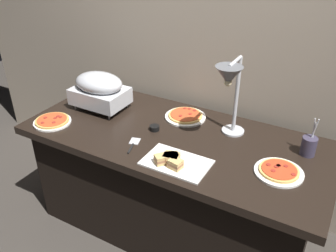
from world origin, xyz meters
The scene contains 12 objects.
ground_plane centered at (0.00, 0.00, 0.00)m, with size 8.00×8.00×0.00m, color #38332D.
back_wall centered at (0.00, 0.50, 1.20)m, with size 4.40×0.04×2.40m, color tan.
buffet_table centered at (0.00, 0.00, 0.39)m, with size 1.90×0.84×0.76m.
chafing_dish centered at (-0.63, 0.07, 0.91)m, with size 0.37×0.26×0.26m.
heat_lamp centered at (0.30, 0.07, 1.15)m, with size 0.15×0.32×0.50m.
pizza_plate_front centered at (0.66, -0.07, 0.77)m, with size 0.26×0.26×0.03m.
pizza_plate_center centered at (-0.77, -0.26, 0.77)m, with size 0.24×0.24×0.03m.
pizza_plate_raised_stand centered at (-0.04, 0.23, 0.77)m, with size 0.27×0.27×0.03m.
sandwich_platter centered at (0.14, -0.27, 0.78)m, with size 0.36×0.23×0.06m.
sauce_cup_near centered at (-0.14, -0.01, 0.78)m, with size 0.06×0.06×0.03m.
utensil_holder centered at (0.75, 0.18, 0.82)m, with size 0.08×0.08×0.23m.
serving_spatula centered at (-0.16, -0.22, 0.76)m, with size 0.08×0.17×0.01m.
Camera 1 is at (0.90, -1.67, 1.92)m, focal length 38.47 mm.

